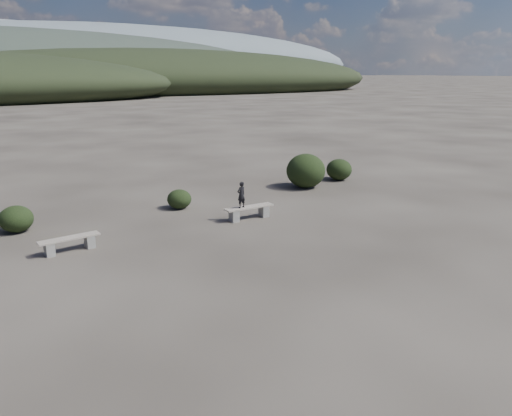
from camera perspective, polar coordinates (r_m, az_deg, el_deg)
ground at (r=11.34m, az=7.57°, el=-9.66°), size 1200.00×1200.00×0.00m
bench_left at (r=14.56m, az=-20.52°, el=-3.76°), size 1.67×0.56×0.41m
bench_right at (r=16.64m, az=-0.78°, el=-0.39°), size 1.74×0.40×0.43m
seated_person at (r=16.34m, az=-1.69°, el=1.52°), size 0.36×0.28×0.88m
shrub_a at (r=16.93m, az=-25.73°, el=-1.14°), size 1.01×1.01×0.82m
shrub_c at (r=18.12m, az=-8.76°, el=1.02°), size 0.87×0.87×0.69m
shrub_d at (r=21.25m, az=5.71°, el=4.26°), size 1.65×1.65×1.44m
shrub_e at (r=23.00m, az=9.47°, el=4.36°), size 1.15×1.15×0.96m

